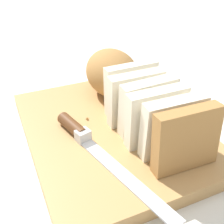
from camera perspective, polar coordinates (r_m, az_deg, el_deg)
The scene contains 6 objects.
ground_plane at distance 0.55m, azimuth 0.00°, elevation -4.89°, with size 3.00×3.00×0.00m, color silver.
cutting_board at distance 0.54m, azimuth 0.00°, elevation -3.82°, with size 0.39×0.31×0.03m, color tan.
bread_loaf at distance 0.55m, azimuth 3.59°, elevation 4.54°, with size 0.35×0.13×0.10m.
bread_knife at distance 0.49m, azimuth -5.51°, elevation -5.16°, with size 0.28×0.10×0.02m.
crumb_near_knife at distance 0.55m, azimuth -5.01°, elevation -1.32°, with size 0.00×0.00×0.00m, color #A8753D.
crumb_near_loaf at distance 0.52m, azimuth 4.10°, elevation -3.86°, with size 0.01×0.01×0.01m, color #A8753D.
Camera 1 is at (0.41, -0.16, 0.34)m, focal length 45.55 mm.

